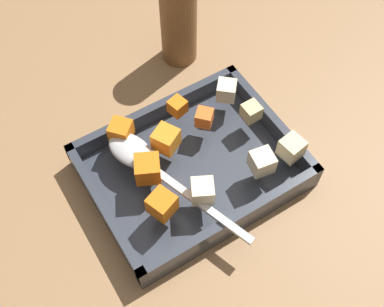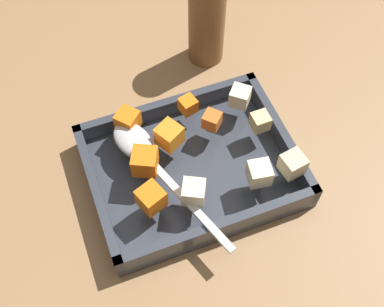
% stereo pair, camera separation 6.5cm
% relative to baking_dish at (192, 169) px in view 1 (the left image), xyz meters
% --- Properties ---
extents(ground_plane, '(4.00, 4.00, 0.00)m').
position_rel_baking_dish_xyz_m(ground_plane, '(0.01, 0.02, -0.01)').
color(ground_plane, '#936D47').
extents(baking_dish, '(0.28, 0.22, 0.05)m').
position_rel_baking_dish_xyz_m(baking_dish, '(0.00, 0.00, 0.00)').
color(baking_dish, '#333842').
rests_on(baking_dish, ground_plane).
extents(carrot_chunk_near_right, '(0.04, 0.04, 0.03)m').
position_rel_baking_dish_xyz_m(carrot_chunk_near_right, '(0.07, -0.08, 0.05)').
color(carrot_chunk_near_right, orange).
rests_on(carrot_chunk_near_right, baking_dish).
extents(carrot_chunk_back_center, '(0.04, 0.04, 0.03)m').
position_rel_baking_dish_xyz_m(carrot_chunk_back_center, '(0.06, -0.01, 0.05)').
color(carrot_chunk_back_center, orange).
rests_on(carrot_chunk_back_center, baking_dish).
extents(carrot_chunk_heap_side, '(0.04, 0.04, 0.03)m').
position_rel_baking_dish_xyz_m(carrot_chunk_heap_side, '(0.02, -0.03, 0.05)').
color(carrot_chunk_heap_side, orange).
rests_on(carrot_chunk_heap_side, baking_dish).
extents(carrot_chunk_far_left, '(0.03, 0.03, 0.02)m').
position_rel_baking_dish_xyz_m(carrot_chunk_far_left, '(-0.05, -0.04, 0.04)').
color(carrot_chunk_far_left, orange).
rests_on(carrot_chunk_far_left, baking_dish).
extents(carrot_chunk_center, '(0.03, 0.03, 0.02)m').
position_rel_baking_dish_xyz_m(carrot_chunk_center, '(-0.02, -0.08, 0.04)').
color(carrot_chunk_center, orange).
rests_on(carrot_chunk_center, baking_dish).
extents(carrot_chunk_front_center, '(0.04, 0.04, 0.03)m').
position_rel_baking_dish_xyz_m(carrot_chunk_front_center, '(0.07, 0.05, 0.05)').
color(carrot_chunk_front_center, orange).
rests_on(carrot_chunk_front_center, baking_dish).
extents(potato_chunk_far_right, '(0.03, 0.03, 0.03)m').
position_rel_baking_dish_xyz_m(potato_chunk_far_right, '(-0.07, 0.06, 0.05)').
color(potato_chunk_far_right, beige).
rests_on(potato_chunk_far_right, baking_dish).
extents(potato_chunk_corner_sw, '(0.04, 0.04, 0.03)m').
position_rel_baking_dish_xyz_m(potato_chunk_corner_sw, '(-0.10, -0.06, 0.04)').
color(potato_chunk_corner_sw, beige).
rests_on(potato_chunk_corner_sw, baking_dish).
extents(potato_chunk_mid_left, '(0.04, 0.04, 0.03)m').
position_rel_baking_dish_xyz_m(potato_chunk_mid_left, '(0.02, 0.06, 0.05)').
color(potato_chunk_mid_left, beige).
rests_on(potato_chunk_mid_left, baking_dish).
extents(potato_chunk_rim_edge, '(0.02, 0.02, 0.02)m').
position_rel_baking_dish_xyz_m(potato_chunk_rim_edge, '(-0.11, -0.01, 0.04)').
color(potato_chunk_rim_edge, '#E0CC89').
rests_on(potato_chunk_rim_edge, baking_dish).
extents(potato_chunk_mid_right, '(0.03, 0.03, 0.03)m').
position_rel_baking_dish_xyz_m(potato_chunk_mid_right, '(-0.12, 0.06, 0.05)').
color(potato_chunk_mid_right, beige).
rests_on(potato_chunk_mid_right, baking_dish).
extents(serving_spoon, '(0.10, 0.23, 0.02)m').
position_rel_baking_dish_xyz_m(serving_spoon, '(0.06, -0.03, 0.04)').
color(serving_spoon, silver).
rests_on(serving_spoon, baking_dish).
extents(pepper_mill, '(0.06, 0.06, 0.19)m').
position_rel_baking_dish_xyz_m(pepper_mill, '(-0.10, -0.21, 0.07)').
color(pepper_mill, brown).
rests_on(pepper_mill, ground_plane).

